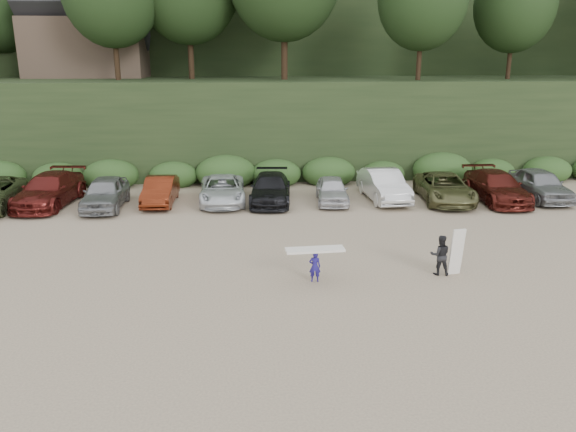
{
  "coord_description": "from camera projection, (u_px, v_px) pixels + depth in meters",
  "views": [
    {
      "loc": [
        -0.63,
        -18.69,
        7.57
      ],
      "look_at": [
        0.8,
        3.0,
        1.3
      ],
      "focal_mm": 35.0,
      "sensor_mm": 36.0,
      "label": 1
    }
  ],
  "objects": [
    {
      "name": "hillside_backdrop",
      "position": [
        253.0,
        13.0,
        51.38
      ],
      "size": [
        90.0,
        41.5,
        28.0
      ],
      "color": "black",
      "rests_on": "ground"
    },
    {
      "name": "child_surfer",
      "position": [
        315.0,
        259.0,
        19.22
      ],
      "size": [
        2.05,
        0.72,
        1.21
      ],
      "color": "navy",
      "rests_on": "ground"
    },
    {
      "name": "adult_surfer",
      "position": [
        442.0,
        255.0,
        19.87
      ],
      "size": [
        1.21,
        0.65,
        1.73
      ],
      "color": "black",
      "rests_on": "ground"
    },
    {
      "name": "ground",
      "position": [
        271.0,
        274.0,
        20.06
      ],
      "size": [
        120.0,
        120.0,
        0.0
      ],
      "primitive_type": "plane",
      "color": "tan",
      "rests_on": "ground"
    },
    {
      "name": "parked_cars",
      "position": [
        217.0,
        190.0,
        29.25
      ],
      "size": [
        36.81,
        6.47,
        1.65
      ],
      "color": "silver",
      "rests_on": "ground"
    }
  ]
}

